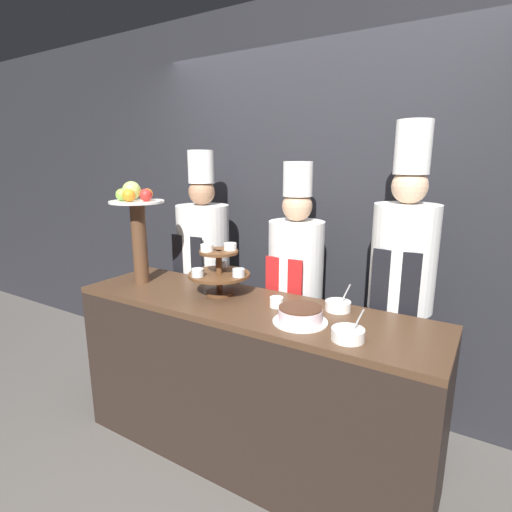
# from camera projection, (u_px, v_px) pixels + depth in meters

# --- Properties ---
(ground_plane) EXTENTS (14.00, 14.00, 0.00)m
(ground_plane) POSITION_uv_depth(u_px,v_px,m) (219.00, 486.00, 2.17)
(ground_plane) COLOR #5B5651
(wall_back) EXTENTS (10.00, 0.06, 2.80)m
(wall_back) POSITION_uv_depth(u_px,v_px,m) (315.00, 208.00, 2.84)
(wall_back) COLOR #232328
(wall_back) RESTS_ON ground_plane
(buffet_counter) EXTENTS (2.09, 0.57, 0.96)m
(buffet_counter) POSITION_uv_depth(u_px,v_px,m) (247.00, 382.00, 2.30)
(buffet_counter) COLOR black
(buffet_counter) RESTS_ON ground_plane
(tiered_stand) EXTENTS (0.36, 0.36, 0.30)m
(tiered_stand) POSITION_uv_depth(u_px,v_px,m) (219.00, 269.00, 2.32)
(tiered_stand) COLOR brown
(tiered_stand) RESTS_ON buffet_counter
(fruit_pedestal) EXTENTS (0.34, 0.34, 0.64)m
(fruit_pedestal) POSITION_uv_depth(u_px,v_px,m) (137.00, 219.00, 2.50)
(fruit_pedestal) COLOR brown
(fruit_pedestal) RESTS_ON buffet_counter
(cake_round) EXTENTS (0.27, 0.27, 0.08)m
(cake_round) POSITION_uv_depth(u_px,v_px,m) (300.00, 315.00, 1.93)
(cake_round) COLOR white
(cake_round) RESTS_ON buffet_counter
(cup_white) EXTENTS (0.07, 0.07, 0.05)m
(cup_white) POSITION_uv_depth(u_px,v_px,m) (277.00, 302.00, 2.14)
(cup_white) COLOR white
(cup_white) RESTS_ON buffet_counter
(serving_bowl_near) EXTENTS (0.14, 0.14, 0.15)m
(serving_bowl_near) POSITION_uv_depth(u_px,v_px,m) (348.00, 334.00, 1.74)
(serving_bowl_near) COLOR white
(serving_bowl_near) RESTS_ON buffet_counter
(serving_bowl_far) EXTENTS (0.13, 0.13, 0.15)m
(serving_bowl_far) POSITION_uv_depth(u_px,v_px,m) (338.00, 306.00, 2.09)
(serving_bowl_far) COLOR white
(serving_bowl_far) RESTS_ON buffet_counter
(chef_left) EXTENTS (0.38, 0.38, 1.80)m
(chef_left) POSITION_uv_depth(u_px,v_px,m) (204.00, 262.00, 2.99)
(chef_left) COLOR #28282D
(chef_left) RESTS_ON ground_plane
(chef_center_left) EXTENTS (0.36, 0.36, 1.72)m
(chef_center_left) POSITION_uv_depth(u_px,v_px,m) (295.00, 283.00, 2.61)
(chef_center_left) COLOR #38332D
(chef_center_left) RESTS_ON ground_plane
(chef_center_right) EXTENTS (0.35, 0.35, 1.93)m
(chef_center_right) POSITION_uv_depth(u_px,v_px,m) (401.00, 282.00, 2.25)
(chef_center_right) COLOR #28282D
(chef_center_right) RESTS_ON ground_plane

